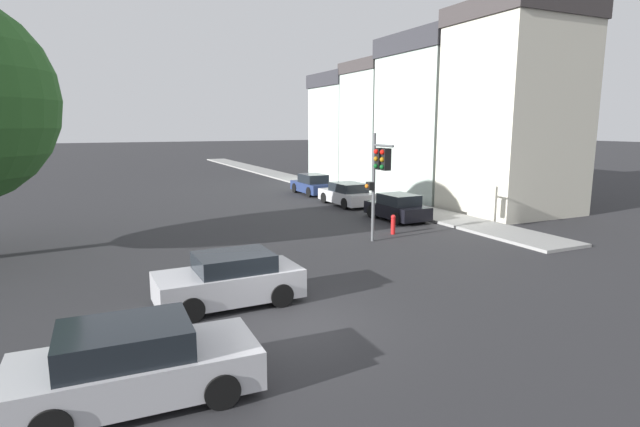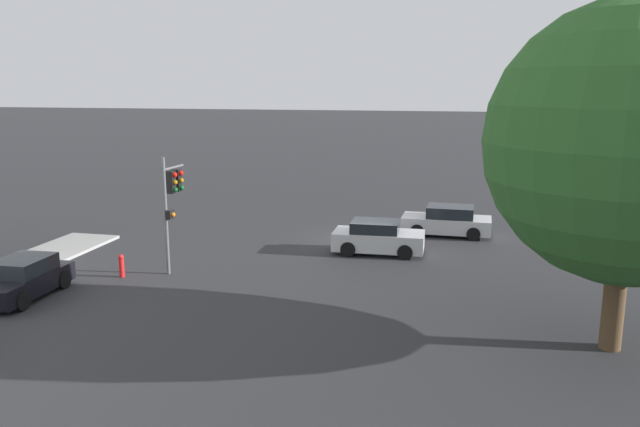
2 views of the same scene
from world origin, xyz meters
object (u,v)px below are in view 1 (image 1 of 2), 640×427
object	(u,v)px
crossing_car_0	(230,280)
parked_car_2	(312,185)
fire_hydrant	(393,224)
parked_car_0	(397,208)
traffic_signal	(379,169)
parked_car_1	(347,194)
crossing_car_1	(134,365)

from	to	relation	value
crossing_car_0	parked_car_2	bearing A→B (deg)	-121.57
crossing_car_0	fire_hydrant	world-z (taller)	crossing_car_0
parked_car_2	parked_car_0	bearing A→B (deg)	179.51
traffic_signal	parked_car_0	xyz separation A→B (m)	(3.84, 4.20, -2.54)
traffic_signal	parked_car_1	size ratio (longest dim) A/B	1.06
parked_car_0	parked_car_2	distance (m)	11.15
parked_car_0	parked_car_2	xyz separation A→B (m)	(0.06, 11.15, 0.04)
parked_car_1	fire_hydrant	xyz separation A→B (m)	(-2.13, -8.48, -0.20)
crossing_car_1	parked_car_2	distance (m)	28.08
crossing_car_0	parked_car_1	bearing A→B (deg)	-130.10
fire_hydrant	crossing_car_0	bearing A→B (deg)	-148.05
parked_car_0	fire_hydrant	bearing A→B (deg)	141.41
parked_car_2	crossing_car_0	bearing A→B (deg)	149.64
parked_car_2	fire_hydrant	distance (m)	14.24
traffic_signal	crossing_car_0	xyz separation A→B (m)	(-7.65, -4.51, -2.50)
crossing_car_1	fire_hydrant	xyz separation A→B (m)	(12.22, 10.01, -0.21)
crossing_car_1	parked_car_2	size ratio (longest dim) A/B	1.04
parked_car_1	parked_car_2	world-z (taller)	parked_car_2
parked_car_0	parked_car_1	xyz separation A→B (m)	(-0.05, 5.57, 0.02)
traffic_signal	crossing_car_0	world-z (taller)	traffic_signal
traffic_signal	parked_car_1	distance (m)	10.78
parked_car_0	crossing_car_0	bearing A→B (deg)	125.46
traffic_signal	crossing_car_0	distance (m)	9.22
crossing_car_0	parked_car_0	world-z (taller)	crossing_car_0
parked_car_1	parked_car_2	bearing A→B (deg)	-2.60
parked_car_0	crossing_car_1	bearing A→B (deg)	130.17
parked_car_1	fire_hydrant	world-z (taller)	parked_car_1
parked_car_1	fire_hydrant	size ratio (longest dim) A/B	4.82
parked_car_0	parked_car_1	size ratio (longest dim) A/B	0.87
crossing_car_1	parked_car_0	xyz separation A→B (m)	(14.40, 12.91, -0.04)
traffic_signal	fire_hydrant	bearing A→B (deg)	-139.45
traffic_signal	parked_car_0	world-z (taller)	traffic_signal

